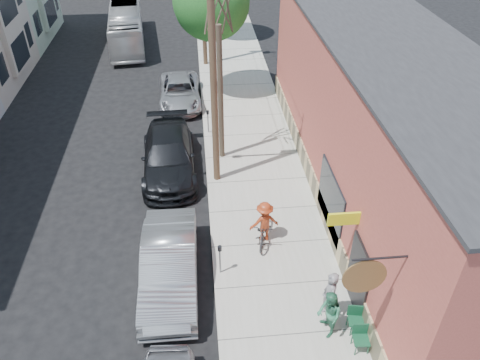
{
  "coord_description": "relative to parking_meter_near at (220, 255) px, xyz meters",
  "views": [
    {
      "loc": [
        1.83,
        -10.54,
        12.41
      ],
      "look_at": [
        3.28,
        4.26,
        1.5
      ],
      "focal_mm": 35.0,
      "sensor_mm": 36.0,
      "label": 1
    }
  ],
  "objects": [
    {
      "name": "ground",
      "position": [
        -2.25,
        -0.74,
        -0.98
      ],
      "size": [
        120.0,
        120.0,
        0.0
      ],
      "primitive_type": "plane",
      "color": "black"
    },
    {
      "name": "sidewalk",
      "position": [
        2.0,
        10.26,
        -0.91
      ],
      "size": [
        4.5,
        58.0,
        0.15
      ],
      "primitive_type": "cube",
      "color": "#ABAB9F",
      "rests_on": "ground"
    },
    {
      "name": "cafe_building",
      "position": [
        6.74,
        4.25,
        2.32
      ],
      "size": [
        6.6,
        20.2,
        6.61
      ],
      "color": "#B14D41",
      "rests_on": "ground"
    },
    {
      "name": "parking_meter_near",
      "position": [
        0.0,
        0.0,
        0.0
      ],
      "size": [
        0.14,
        0.14,
        1.24
      ],
      "color": "slate",
      "rests_on": "sidewalk"
    },
    {
      "name": "parking_meter_far",
      "position": [
        0.0,
        9.67,
        0.0
      ],
      "size": [
        0.14,
        0.14,
        1.24
      ],
      "color": "slate",
      "rests_on": "sidewalk"
    },
    {
      "name": "utility_pole_near",
      "position": [
        0.14,
        5.59,
        4.43
      ],
      "size": [
        3.57,
        0.28,
        10.0
      ],
      "color": "#503A28",
      "rests_on": "sidewalk"
    },
    {
      "name": "tree_bare",
      "position": [
        0.55,
        7.42,
        2.29
      ],
      "size": [
        0.24,
        0.24,
        6.25
      ],
      "color": "#44392C",
      "rests_on": "sidewalk"
    },
    {
      "name": "tree_leafy_mid",
      "position": [
        0.55,
        14.28,
        4.41
      ],
      "size": [
        4.11,
        4.11,
        7.31
      ],
      "color": "#44392C",
      "rests_on": "sidewalk"
    },
    {
      "name": "patio_chair_a",
      "position": [
        3.95,
        -2.77,
        -0.39
      ],
      "size": [
        0.58,
        0.58,
        0.88
      ],
      "primitive_type": null,
      "rotation": [
        0.0,
        0.0,
        -0.19
      ],
      "color": "#14472D",
      "rests_on": "sidewalk"
    },
    {
      "name": "patio_chair_b",
      "position": [
        3.9,
        -3.43,
        -0.39
      ],
      "size": [
        0.54,
        0.54,
        0.88
      ],
      "primitive_type": null,
      "rotation": [
        0.0,
        0.0,
        -0.09
      ],
      "color": "#14472D",
      "rests_on": "sidewalk"
    },
    {
      "name": "patron_grey",
      "position": [
        3.21,
        -2.19,
        0.11
      ],
      "size": [
        0.47,
        0.7,
        1.88
      ],
      "primitive_type": "imported",
      "rotation": [
        0.0,
        0.0,
        -1.6
      ],
      "color": "slate",
      "rests_on": "sidewalk"
    },
    {
      "name": "patron_green",
      "position": [
        3.07,
        -2.76,
        0.01
      ],
      "size": [
        0.71,
        0.87,
        1.69
      ],
      "primitive_type": "imported",
      "rotation": [
        0.0,
        0.0,
        -1.48
      ],
      "color": "#2F7554",
      "rests_on": "sidewalk"
    },
    {
      "name": "cyclist",
      "position": [
        1.73,
        1.51,
        0.03
      ],
      "size": [
        1.2,
        0.81,
        1.72
      ],
      "primitive_type": "imported",
      "rotation": [
        0.0,
        0.0,
        3.3
      ],
      "color": "#9A3316",
      "rests_on": "sidewalk"
    },
    {
      "name": "cyclist_bike",
      "position": [
        1.73,
        1.51,
        -0.32
      ],
      "size": [
        1.16,
        2.07,
        1.03
      ],
      "primitive_type": "imported",
      "rotation": [
        0.0,
        0.0,
        -0.25
      ],
      "color": "black",
      "rests_on": "sidewalk"
    },
    {
      "name": "car_1",
      "position": [
        -1.71,
        -0.17,
        -0.13
      ],
      "size": [
        1.84,
        5.18,
        1.7
      ],
      "primitive_type": "imported",
      "rotation": [
        0.0,
        0.0,
        -0.01
      ],
      "color": "#999BA0",
      "rests_on": "ground"
    },
    {
      "name": "car_2",
      "position": [
        -1.9,
        6.6,
        -0.14
      ],
      "size": [
        2.55,
        5.86,
        1.68
      ],
      "primitive_type": "imported",
      "rotation": [
        0.0,
        0.0,
        0.03
      ],
      "color": "black",
      "rests_on": "ground"
    },
    {
      "name": "car_3",
      "position": [
        -1.47,
        13.45,
        -0.3
      ],
      "size": [
        2.4,
        4.98,
        1.37
      ],
      "primitive_type": "imported",
      "rotation": [
        0.0,
        0.0,
        0.03
      ],
      "color": "#A0A2A7",
      "rests_on": "ground"
    },
    {
      "name": "bus",
      "position": [
        -5.37,
        23.52,
        0.35
      ],
      "size": [
        3.15,
        9.72,
        2.66
      ],
      "primitive_type": "imported",
      "rotation": [
        0.0,
        0.0,
        0.1
      ],
      "color": "silver",
      "rests_on": "ground"
    }
  ]
}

